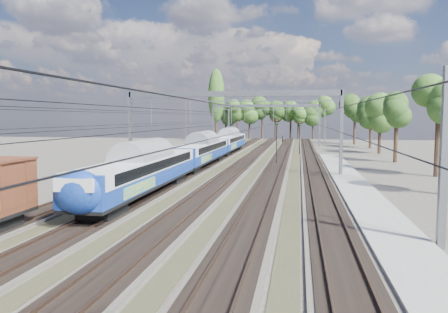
% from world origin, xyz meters
% --- Properties ---
extents(ground, '(220.00, 220.00, 0.00)m').
position_xyz_m(ground, '(0.00, 0.00, 0.00)').
color(ground, '#47423A').
rests_on(ground, ground).
extents(track_bed, '(21.00, 130.00, 0.34)m').
position_xyz_m(track_bed, '(-0.00, 45.00, 0.10)').
color(track_bed, '#47423A').
rests_on(track_bed, ground).
extents(platform, '(3.00, 70.00, 0.30)m').
position_xyz_m(platform, '(12.00, 20.00, 0.15)').
color(platform, gray).
rests_on(platform, ground).
extents(catenary, '(25.65, 130.00, 9.00)m').
position_xyz_m(catenary, '(0.33, 52.69, 6.40)').
color(catenary, slate).
rests_on(catenary, ground).
extents(tree_belt, '(40.27, 101.51, 12.21)m').
position_xyz_m(tree_belt, '(6.14, 95.93, 8.03)').
color(tree_belt, black).
rests_on(tree_belt, ground).
extents(poplar, '(4.40, 4.40, 19.04)m').
position_xyz_m(poplar, '(-14.50, 98.00, 11.89)').
color(poplar, black).
rests_on(poplar, ground).
extents(emu_train, '(2.97, 62.84, 4.34)m').
position_xyz_m(emu_train, '(-4.50, 35.60, 2.56)').
color(emu_train, black).
rests_on(emu_train, ground).
extents(worker, '(0.66, 0.80, 1.87)m').
position_xyz_m(worker, '(3.41, 89.11, 0.94)').
color(worker, black).
rests_on(worker, ground).
extents(signal_near, '(0.39, 0.35, 5.96)m').
position_xyz_m(signal_near, '(4.32, 41.02, 3.77)').
color(signal_near, black).
rests_on(signal_near, ground).
extents(signal_far, '(0.39, 0.36, 5.46)m').
position_xyz_m(signal_far, '(7.33, 58.40, 3.46)').
color(signal_far, black).
rests_on(signal_far, ground).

